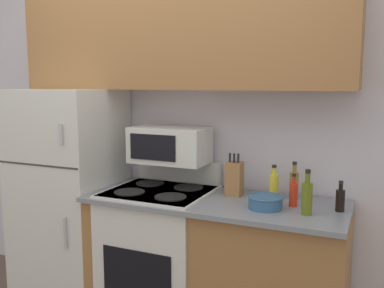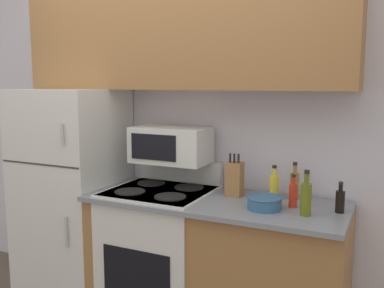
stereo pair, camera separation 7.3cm
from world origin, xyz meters
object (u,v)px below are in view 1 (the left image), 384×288
bowl (265,202)px  bottle_vinegar (294,184)px  bottle_soy_sauce (340,199)px  microwave (170,145)px  bottle_olive_oil (307,197)px  stove (161,253)px  knife_block (234,179)px  refrigerator (70,195)px  bottle_cooking_spray (274,185)px  bottle_hot_sauce (293,194)px

bowl → bottle_vinegar: (0.11, 0.30, 0.05)m
bottle_soy_sauce → bottle_vinegar: (-0.30, 0.18, 0.02)m
microwave → bottle_olive_oil: 1.04m
stove → bottle_soy_sauce: size_ratio=6.01×
stove → bottle_vinegar: (0.86, 0.22, 0.52)m
stove → knife_block: 0.74m
refrigerator → bowl: size_ratio=7.50×
knife_block → bottle_vinegar: (0.37, 0.09, -0.02)m
stove → bottle_soy_sauce: bearing=2.2°
microwave → bottle_soy_sauce: (1.16, -0.11, -0.24)m
bottle_soy_sauce → bottle_vinegar: 0.35m
knife_block → bottle_olive_oil: bearing=-24.5°
refrigerator → bottle_olive_oil: 1.80m
microwave → bottle_cooking_spray: (0.74, 0.01, -0.22)m
microwave → stove: bearing=-90.1°
microwave → bowl: size_ratio=2.53×
refrigerator → bottle_vinegar: size_ratio=6.66×
refrigerator → knife_block: size_ratio=5.64×
bowl → bottle_olive_oil: bottle_olive_oil is taller
bottle_olive_oil → bottle_cooking_spray: bearing=133.8°
stove → bowl: (0.75, -0.08, 0.47)m
stove → bottle_cooking_spray: size_ratio=4.92×
microwave → knife_block: bearing=-2.4°
bottle_olive_oil → bottle_hot_sauce: bottle_olive_oil is taller
refrigerator → knife_block: 1.30m
bottle_soy_sauce → refrigerator: bearing=-179.2°
stove → knife_block: bearing=15.2°
bottle_cooking_spray → bottle_hot_sauce: bearing=-40.2°
stove → bottle_olive_oil: bearing=-5.7°
bottle_cooking_spray → bottle_soy_sauce: bearing=-15.8°
stove → bowl: size_ratio=5.08×
refrigerator → bottle_olive_oil: bearing=-3.7°
knife_block → bottle_olive_oil: size_ratio=1.09×
stove → bottle_hot_sauce: 1.03m
bottle_olive_oil → bottle_vinegar: bearing=112.6°
bottle_cooking_spray → bottle_vinegar: bearing=26.4°
bottle_hot_sauce → bottle_vinegar: bottle_vinegar is taller
bowl → bottle_soy_sauce: size_ratio=1.18×
bowl → stove: bearing=174.2°
stove → bottle_vinegar: bottle_vinegar is taller
bowl → bottle_hot_sauce: size_ratio=1.06×
microwave → bottle_soy_sauce: bearing=-5.3°
refrigerator → bottle_vinegar: bearing=7.0°
bottle_olive_oil → bottle_hot_sauce: (-0.10, 0.13, -0.02)m
knife_block → bottle_soy_sauce: bearing=-7.4°
bottle_soy_sauce → stove: bearing=-177.8°
refrigerator → knife_block: (1.27, 0.12, 0.22)m
bowl → bottle_olive_oil: size_ratio=0.82×
stove → microwave: size_ratio=2.01×
bottle_hot_sauce → bottle_cooking_spray: bearing=139.8°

